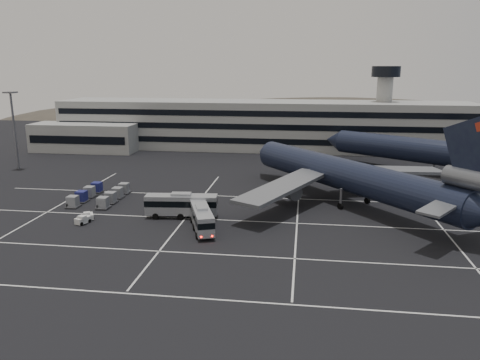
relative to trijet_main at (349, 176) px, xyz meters
name	(u,v)px	position (x,y,z in m)	size (l,w,h in m)	color
ground	(217,228)	(-20.80, -15.71, -5.25)	(260.00, 260.00, 0.00)	black
lane_markings	(224,227)	(-19.85, -14.99, -5.24)	(90.00, 55.62, 0.01)	silver
terminal	(252,125)	(-23.75, 55.43, 1.68)	(125.00, 26.00, 24.00)	gray
hills	(315,140)	(-2.81, 154.29, -17.32)	(352.00, 180.00, 44.00)	#38332B
lightpole_left	(13,120)	(-75.80, 19.29, 6.57)	(2.40, 2.40, 18.28)	slate
trijet_main	(349,176)	(0.00, 0.00, 0.00)	(41.06, 48.18, 18.08)	black
trijet_far	(440,152)	(21.95, 25.87, 0.18)	(50.26, 38.55, 18.08)	black
bus_near	(202,217)	(-22.96, -16.67, -3.20)	(5.92, 10.82, 3.75)	#999DA1
bus_far	(181,204)	(-27.51, -11.24, -3.00)	(11.83, 3.83, 4.10)	#999DA1
tug_a	(82,220)	(-42.08, -16.56, -4.60)	(2.08, 2.59, 1.45)	silver
tug_b	(90,216)	(-41.93, -14.31, -4.68)	(2.04, 2.33, 1.29)	silver
uld_cluster	(100,195)	(-45.02, -3.50, -4.25)	(7.73, 12.42, 2.04)	#2D2D30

